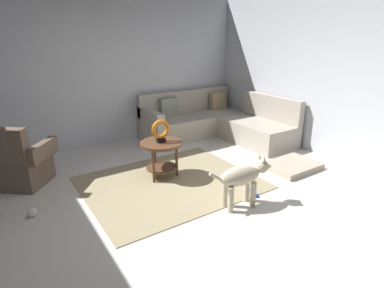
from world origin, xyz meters
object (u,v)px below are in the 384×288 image
at_px(dog_toy_ball, 32,213).
at_px(dog_toy_rope, 254,193).
at_px(sectional_couch, 216,123).
at_px(torus_sculpture, 161,130).
at_px(dog, 243,177).
at_px(armchair, 19,164).
at_px(side_table, 161,150).
at_px(dog_bed_mat, 292,166).

bearing_deg(dog_toy_ball, dog_toy_rope, -22.52).
relative_size(sectional_couch, torus_sculpture, 6.90).
bearing_deg(dog_toy_ball, torus_sculpture, 3.76).
bearing_deg(dog, dog_toy_ball, -108.35).
xyz_separation_m(armchair, torus_sculpture, (1.74, -0.83, 0.39)).
distance_m(dog_toy_ball, dog_toy_rope, 2.68).
relative_size(dog, dog_toy_ball, 7.95).
relative_size(sectional_couch, dog, 2.67).
height_order(side_table, dog_toy_ball, side_table).
xyz_separation_m(torus_sculpture, dog, (0.42, -1.25, -0.33)).
height_order(torus_sculpture, dog_toy_ball, torus_sculpture).
relative_size(sectional_couch, dog_toy_rope, 12.31).
height_order(armchair, side_table, armchair).
relative_size(side_table, dog_bed_mat, 0.75).
relative_size(dog_bed_mat, dog, 0.95).
bearing_deg(dog, sectional_couch, 158.18).
bearing_deg(sectional_couch, dog_toy_ball, -161.47).
relative_size(torus_sculpture, dog_toy_rope, 1.78).
bearing_deg(dog_bed_mat, sectional_couch, 89.84).
distance_m(armchair, dog, 3.00).
bearing_deg(dog_toy_ball, dog, -27.85).
xyz_separation_m(dog, dog_toy_ball, (-2.15, 1.14, -0.32)).
height_order(armchair, dog_toy_rope, armchair).
height_order(side_table, dog_bed_mat, side_table).
bearing_deg(dog_toy_rope, dog_toy_ball, 157.48).
height_order(side_table, dog, dog).
bearing_deg(dog_toy_rope, sectional_couch, 63.67).
xyz_separation_m(side_table, dog_toy_rope, (0.74, -1.14, -0.39)).
relative_size(dog_bed_mat, dog_toy_ball, 7.53).
xyz_separation_m(armchair, side_table, (1.74, -0.83, 0.09)).
distance_m(side_table, dog_toy_rope, 1.41).
relative_size(torus_sculpture, dog_toy_ball, 3.07).
bearing_deg(dog, dog_toy_rope, 118.72).
height_order(torus_sculpture, dog, torus_sculpture).
bearing_deg(torus_sculpture, armchair, 154.60).
bearing_deg(side_table, armchair, 154.60).
distance_m(torus_sculpture, dog_toy_rope, 1.52).
height_order(sectional_couch, dog_toy_rope, sectional_couch).
bearing_deg(dog_bed_mat, armchair, 154.75).
relative_size(armchair, dog, 1.18).
height_order(sectional_couch, dog, sectional_couch).
distance_m(sectional_couch, torus_sculpture, 2.17).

